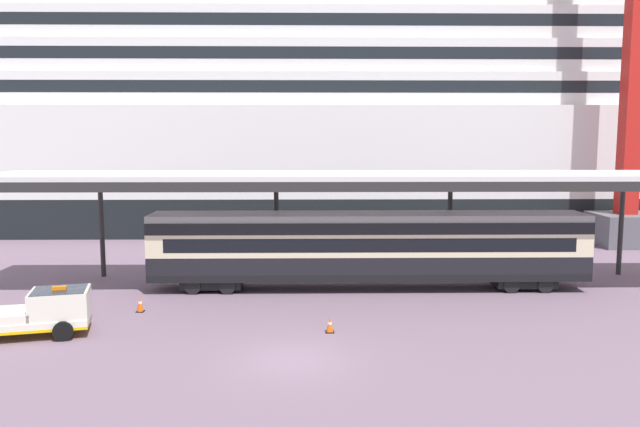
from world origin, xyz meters
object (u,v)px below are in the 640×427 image
(traffic_cone_near, at_px, (330,325))
(traffic_cone_mid, at_px, (140,304))
(service_truck, at_px, (36,312))
(cruise_ship, at_px, (405,118))
(train_carriage, at_px, (368,246))

(traffic_cone_near, relative_size, traffic_cone_mid, 0.88)
(service_truck, distance_m, traffic_cone_mid, 4.84)
(service_truck, bearing_deg, traffic_cone_mid, 46.43)
(cruise_ship, xyz_separation_m, traffic_cone_near, (-8.75, -37.73, -9.69))
(traffic_cone_near, height_order, traffic_cone_mid, traffic_cone_mid)
(cruise_ship, height_order, traffic_cone_mid, cruise_ship)
(cruise_ship, distance_m, service_truck, 44.23)
(train_carriage, xyz_separation_m, traffic_cone_near, (-2.31, -7.65, -1.98))
(train_carriage, bearing_deg, traffic_cone_near, -106.80)
(cruise_ship, distance_m, train_carriage, 31.72)
(cruise_ship, relative_size, traffic_cone_near, 233.48)
(cruise_ship, relative_size, traffic_cone_mid, 205.19)
(train_carriage, distance_m, service_truck, 16.48)
(traffic_cone_near, distance_m, traffic_cone_mid, 9.40)
(cruise_ship, bearing_deg, traffic_cone_mid, -117.00)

